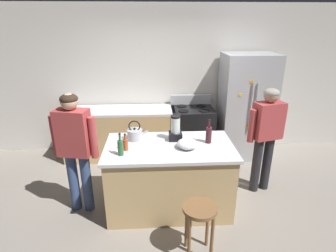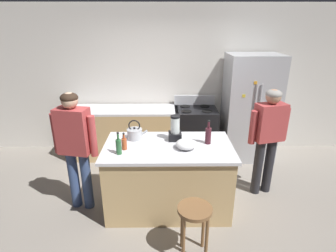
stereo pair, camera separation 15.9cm
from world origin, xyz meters
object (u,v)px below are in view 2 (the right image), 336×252
at_px(refrigerator, 250,108).
at_px(bottle_olive_oil, 119,146).
at_px(bottle_wine, 208,135).
at_px(mixing_bowl, 186,144).
at_px(tea_kettle, 135,133).
at_px(stove_range, 195,132).
at_px(person_by_island_left, 75,142).
at_px(blender_appliance, 175,130).
at_px(bottle_cooking_sauce, 124,143).
at_px(bar_stool, 194,219).
at_px(person_by_sink_right, 268,133).
at_px(kitchen_island, 168,177).

bearing_deg(refrigerator, bottle_olive_oil, -140.11).
height_order(bottle_olive_oil, bottle_wine, bottle_wine).
relative_size(mixing_bowl, tea_kettle, 0.93).
xyz_separation_m(stove_range, bottle_olive_oil, (-1.10, -1.75, 0.55)).
height_order(person_by_island_left, tea_kettle, person_by_island_left).
height_order(blender_appliance, mixing_bowl, blender_appliance).
bearing_deg(person_by_island_left, bottle_cooking_sauce, -9.81).
bearing_deg(blender_appliance, person_by_island_left, -172.28).
relative_size(bar_stool, bottle_wine, 1.98).
height_order(blender_appliance, bottle_olive_oil, blender_appliance).
height_order(person_by_island_left, bar_stool, person_by_island_left).
height_order(blender_appliance, bottle_wine, blender_appliance).
bearing_deg(bottle_wine, stove_range, 89.95).
xyz_separation_m(person_by_sink_right, bottle_wine, (-0.88, -0.27, 0.09)).
height_order(kitchen_island, bottle_wine, bottle_wine).
xyz_separation_m(kitchen_island, mixing_bowl, (0.22, -0.08, 0.52)).
bearing_deg(tea_kettle, blender_appliance, -3.36).
xyz_separation_m(kitchen_island, bottle_wine, (0.51, 0.06, 0.57)).
height_order(bottle_cooking_sauce, tea_kettle, tea_kettle).
bearing_deg(blender_appliance, person_by_sink_right, 6.56).
bearing_deg(bar_stool, bottle_wine, 74.80).
distance_m(person_by_island_left, blender_appliance, 1.28).
xyz_separation_m(stove_range, bar_stool, (-0.25, -2.37, 0.02)).
bearing_deg(bar_stool, stove_range, 84.01).
distance_m(person_by_island_left, bottle_wine, 1.69).
bearing_deg(bottle_wine, blender_appliance, 164.01).
height_order(bottle_wine, bottle_cooking_sauce, bottle_wine).
distance_m(person_by_island_left, bottle_olive_oil, 0.64).
height_order(refrigerator, bottle_cooking_sauce, refrigerator).
relative_size(kitchen_island, blender_appliance, 4.87).
bearing_deg(bottle_cooking_sauce, bar_stool, -43.07).
bearing_deg(refrigerator, blender_appliance, -136.45).
bearing_deg(person_by_island_left, stove_range, 41.85).
xyz_separation_m(blender_appliance, mixing_bowl, (0.13, -0.27, -0.08)).
bearing_deg(stove_range, blender_appliance, -107.42).
bearing_deg(person_by_sink_right, refrigerator, 85.74).
relative_size(blender_appliance, bottle_wine, 1.06).
relative_size(kitchen_island, bottle_wine, 5.17).
bearing_deg(kitchen_island, bar_stool, -72.75).
bearing_deg(stove_range, bottle_olive_oil, -122.14).
relative_size(person_by_island_left, bar_stool, 2.58).
height_order(refrigerator, tea_kettle, refrigerator).
relative_size(refrigerator, stove_range, 1.71).
distance_m(kitchen_island, bar_stool, 0.89).
height_order(bar_stool, bottle_wine, bottle_wine).
distance_m(person_by_sink_right, bar_stool, 1.69).
relative_size(kitchen_island, stove_range, 1.48).
height_order(person_by_island_left, mixing_bowl, person_by_island_left).
relative_size(refrigerator, mixing_bowl, 7.34).
bearing_deg(bottle_wine, refrigerator, 56.11).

